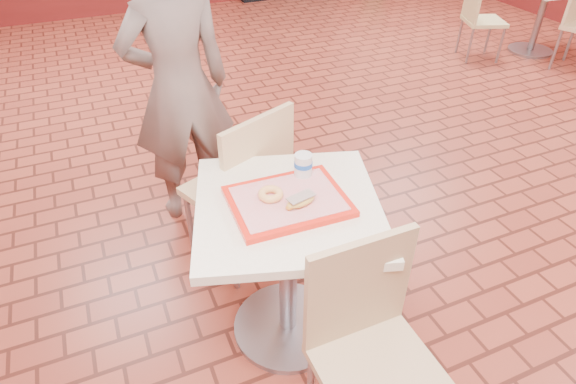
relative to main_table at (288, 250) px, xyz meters
name	(u,v)px	position (x,y,z in m)	size (l,w,h in m)	color
wainscot_band	(418,115)	(1.33, 0.88, -0.03)	(8.00, 10.00, 1.00)	#591211
main_table	(288,250)	(0.00, 0.00, 0.00)	(0.75, 0.75, 0.79)	#F0E4C1
chair_main_front	(370,343)	(0.09, -0.55, -0.02)	(0.43, 0.43, 0.92)	tan
chair_main_back	(245,184)	(-0.01, 0.54, 0.01)	(0.59, 0.59, 0.97)	#D8B782
customer	(179,88)	(-0.17, 1.16, 0.32)	(0.62, 0.41, 1.70)	#6F5E56
serving_tray	(288,201)	(0.00, 0.00, 0.27)	(0.47, 0.36, 0.03)	red
ring_donut	(271,194)	(-0.06, 0.03, 0.30)	(0.10, 0.10, 0.03)	#F1A958
long_john_donut	(300,201)	(0.03, -0.06, 0.31)	(0.14, 0.09, 0.04)	gold
paper_cup	(303,165)	(0.13, 0.13, 0.34)	(0.08, 0.08, 0.10)	silver
second_table	(543,9)	(4.10, 2.45, -0.06)	(0.67, 0.67, 0.71)	beige
chair_second_left	(479,14)	(3.33, 2.58, -0.06)	(0.50, 0.50, 0.85)	tan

